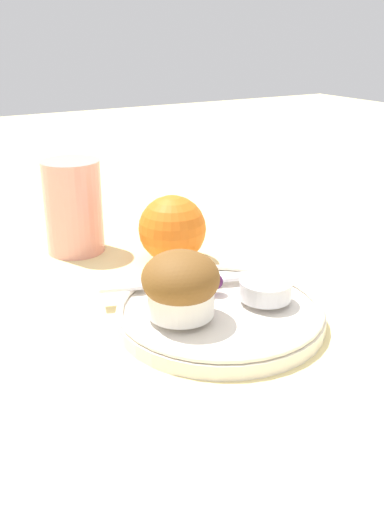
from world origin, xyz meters
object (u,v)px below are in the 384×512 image
object	(u,v)px
butter_knife	(187,281)
juice_glass	(73,207)
orange_fruit	(172,229)
muffin	(181,285)

from	to	relation	value
butter_knife	juice_glass	world-z (taller)	juice_glass
butter_knife	orange_fruit	bearing A→B (deg)	87.87
butter_knife	orange_fruit	world-z (taller)	orange_fruit
muffin	orange_fruit	distance (m)	0.18
juice_glass	muffin	bearing A→B (deg)	-87.07
orange_fruit	butter_knife	bearing A→B (deg)	-110.33
muffin	butter_knife	size ratio (longest dim) A/B	0.40
butter_knife	juice_glass	distance (m)	0.21
butter_knife	muffin	bearing A→B (deg)	-106.28
muffin	juice_glass	xyz separation A→B (m)	(-0.01, 0.25, 0.01)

